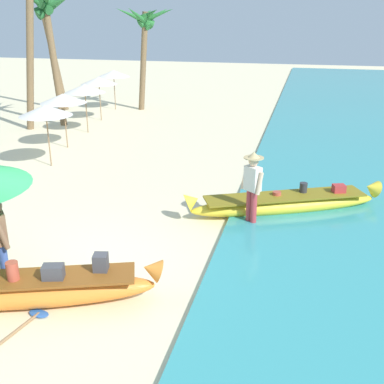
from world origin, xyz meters
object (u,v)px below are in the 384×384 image
Objects in this scene: boat_yellow_midground at (285,203)px; person_vendor_hatted at (252,184)px; paddle at (14,333)px; palm_tree_tall_inland at (145,25)px; boat_orange_foreground at (28,290)px; person_tourist_customer at (0,238)px; palm_tree_leaning_seaward at (47,14)px.

person_vendor_hatted is at bearing -128.22° from boat_yellow_midground.
person_vendor_hatted is at bearing 58.25° from paddle.
palm_tree_tall_inland is at bearing 118.06° from person_vendor_hatted.
person_tourist_customer is at bearing 146.91° from boat_orange_foreground.
palm_tree_tall_inland reaches higher than paddle.
palm_tree_leaning_seaward is (-10.07, 7.55, 4.22)m from boat_yellow_midground.
person_vendor_hatted is at bearing 42.44° from person_tourist_customer.
paddle is (0.18, -0.74, -0.26)m from boat_orange_foreground.
boat_yellow_midground is 0.94× the size of palm_tree_tall_inland.
palm_tree_tall_inland reaches higher than person_tourist_customer.
palm_tree_tall_inland reaches higher than person_vendor_hatted.
paddle is (0.92, -1.23, -0.88)m from person_tourist_customer.
palm_tree_leaning_seaward reaches higher than palm_tree_tall_inland.
person_tourist_customer is at bearing -65.37° from palm_tree_leaning_seaward.
palm_tree_leaning_seaward is 15.34m from paddle.
palm_tree_tall_inland reaches higher than boat_orange_foreground.
person_vendor_hatted is 0.35× the size of palm_tree_tall_inland.
palm_tree_leaning_seaward is at bearing 114.63° from person_tourist_customer.
person_tourist_customer reaches higher than paddle.
palm_tree_leaning_seaward is (-2.68, -4.11, 0.49)m from palm_tree_tall_inland.
boat_orange_foreground is 0.94× the size of boat_yellow_midground.
boat_orange_foreground is 2.46× the size of paddle.
palm_tree_leaning_seaward reaches higher than person_tourist_customer.
person_tourist_customer is 0.33× the size of palm_tree_tall_inland.
person_tourist_customer is at bearing -80.08° from palm_tree_tall_inland.
palm_tree_tall_inland is (-3.55, 16.57, 3.69)m from boat_orange_foreground.
person_tourist_customer is 0.91× the size of paddle.
boat_orange_foreground is at bearing -33.09° from person_tourist_customer.
person_tourist_customer is (-3.87, -3.54, -0.09)m from person_vendor_hatted.
palm_tree_tall_inland is at bearing 99.92° from person_tourist_customer.
boat_orange_foreground is 1.07m from person_tourist_customer.
person_vendor_hatted reaches higher than boat_orange_foreground.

